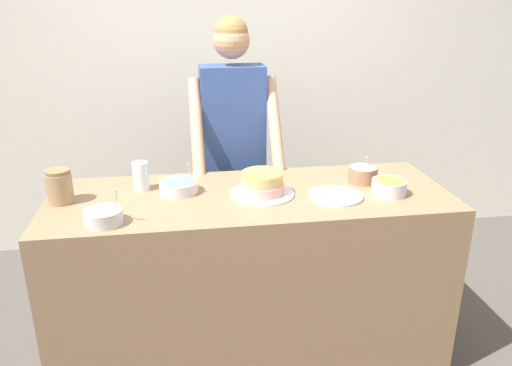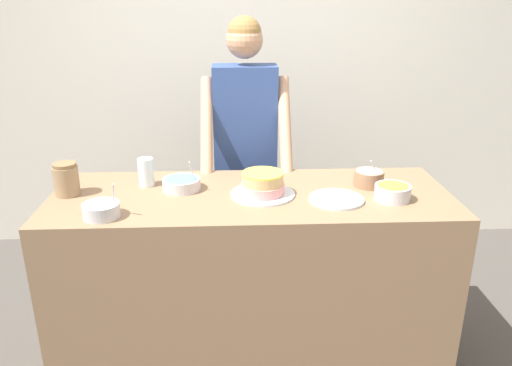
{
  "view_description": "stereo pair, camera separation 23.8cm",
  "coord_description": "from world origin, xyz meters",
  "px_view_note": "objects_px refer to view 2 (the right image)",
  "views": [
    {
      "loc": [
        -0.32,
        -1.88,
        1.84
      ],
      "look_at": [
        0.02,
        0.32,
        1.01
      ],
      "focal_mm": 35.0,
      "sensor_mm": 36.0,
      "label": 1
    },
    {
      "loc": [
        -0.08,
        -1.91,
        1.84
      ],
      "look_at": [
        0.02,
        0.32,
        1.01
      ],
      "focal_mm": 35.0,
      "sensor_mm": 36.0,
      "label": 2
    }
  ],
  "objects_px": {
    "cake": "(263,185)",
    "frosting_bowl_pink": "(101,209)",
    "ceramic_plate": "(336,199)",
    "stoneware_jar": "(66,179)",
    "drinking_glass": "(146,172)",
    "person_baker": "(245,133)",
    "frosting_bowl_blue": "(182,183)",
    "frosting_bowl_white": "(369,178)",
    "frosting_bowl_orange": "(393,192)"
  },
  "relations": [
    {
      "from": "frosting_bowl_orange",
      "to": "drinking_glass",
      "type": "xyz_separation_m",
      "value": [
        -1.2,
        0.25,
        0.03
      ]
    },
    {
      "from": "frosting_bowl_orange",
      "to": "frosting_bowl_pink",
      "type": "relative_size",
      "value": 1.03
    },
    {
      "from": "drinking_glass",
      "to": "cake",
      "type": "bearing_deg",
      "value": -15.25
    },
    {
      "from": "stoneware_jar",
      "to": "frosting_bowl_white",
      "type": "bearing_deg",
      "value": 1.95
    },
    {
      "from": "drinking_glass",
      "to": "ceramic_plate",
      "type": "relative_size",
      "value": 0.55
    },
    {
      "from": "frosting_bowl_orange",
      "to": "stoneware_jar",
      "type": "xyz_separation_m",
      "value": [
        -1.56,
        0.14,
        0.04
      ]
    },
    {
      "from": "frosting_bowl_blue",
      "to": "stoneware_jar",
      "type": "height_order",
      "value": "frosting_bowl_blue"
    },
    {
      "from": "drinking_glass",
      "to": "frosting_bowl_white",
      "type": "bearing_deg",
      "value": -3.0
    },
    {
      "from": "ceramic_plate",
      "to": "frosting_bowl_pink",
      "type": "bearing_deg",
      "value": -172.53
    },
    {
      "from": "cake",
      "to": "frosting_bowl_white",
      "type": "bearing_deg",
      "value": 10.34
    },
    {
      "from": "cake",
      "to": "frosting_bowl_orange",
      "type": "xyz_separation_m",
      "value": [
        0.61,
        -0.09,
        -0.01
      ]
    },
    {
      "from": "cake",
      "to": "frosting_bowl_pink",
      "type": "height_order",
      "value": "frosting_bowl_pink"
    },
    {
      "from": "stoneware_jar",
      "to": "drinking_glass",
      "type": "bearing_deg",
      "value": 16.85
    },
    {
      "from": "drinking_glass",
      "to": "ceramic_plate",
      "type": "height_order",
      "value": "drinking_glass"
    },
    {
      "from": "person_baker",
      "to": "cake",
      "type": "xyz_separation_m",
      "value": [
        0.07,
        -0.67,
        -0.08
      ]
    },
    {
      "from": "person_baker",
      "to": "frosting_bowl_blue",
      "type": "xyz_separation_m",
      "value": [
        -0.33,
        -0.58,
        -0.1
      ]
    },
    {
      "from": "person_baker",
      "to": "stoneware_jar",
      "type": "height_order",
      "value": "person_baker"
    },
    {
      "from": "cake",
      "to": "ceramic_plate",
      "type": "relative_size",
      "value": 1.2
    },
    {
      "from": "drinking_glass",
      "to": "stoneware_jar",
      "type": "xyz_separation_m",
      "value": [
        -0.36,
        -0.11,
        0.01
      ]
    },
    {
      "from": "frosting_bowl_orange",
      "to": "ceramic_plate",
      "type": "relative_size",
      "value": 0.65
    },
    {
      "from": "frosting_bowl_white",
      "to": "stoneware_jar",
      "type": "relative_size",
      "value": 0.98
    },
    {
      "from": "frosting_bowl_orange",
      "to": "person_baker",
      "type": "bearing_deg",
      "value": 131.88
    },
    {
      "from": "frosting_bowl_white",
      "to": "frosting_bowl_blue",
      "type": "bearing_deg",
      "value": -179.61
    },
    {
      "from": "person_baker",
      "to": "frosting_bowl_blue",
      "type": "distance_m",
      "value": 0.67
    },
    {
      "from": "person_baker",
      "to": "stoneware_jar",
      "type": "relative_size",
      "value": 10.86
    },
    {
      "from": "frosting_bowl_blue",
      "to": "frosting_bowl_white",
      "type": "bearing_deg",
      "value": 0.39
    },
    {
      "from": "person_baker",
      "to": "drinking_glass",
      "type": "relative_size",
      "value": 12.15
    },
    {
      "from": "frosting_bowl_orange",
      "to": "frosting_bowl_white",
      "type": "relative_size",
      "value": 1.07
    },
    {
      "from": "frosting_bowl_blue",
      "to": "frosting_bowl_pink",
      "type": "height_order",
      "value": "same"
    },
    {
      "from": "cake",
      "to": "drinking_glass",
      "type": "xyz_separation_m",
      "value": [
        -0.58,
        0.16,
        0.02
      ]
    },
    {
      "from": "frosting_bowl_white",
      "to": "drinking_glass",
      "type": "height_order",
      "value": "frosting_bowl_white"
    },
    {
      "from": "ceramic_plate",
      "to": "stoneware_jar",
      "type": "relative_size",
      "value": 1.62
    },
    {
      "from": "person_baker",
      "to": "frosting_bowl_pink",
      "type": "relative_size",
      "value": 10.67
    },
    {
      "from": "person_baker",
      "to": "frosting_bowl_pink",
      "type": "bearing_deg",
      "value": -126.15
    },
    {
      "from": "cake",
      "to": "ceramic_plate",
      "type": "xyz_separation_m",
      "value": [
        0.35,
        -0.09,
        -0.05
      ]
    },
    {
      "from": "frosting_bowl_white",
      "to": "stoneware_jar",
      "type": "xyz_separation_m",
      "value": [
        -1.49,
        -0.05,
        0.04
      ]
    },
    {
      "from": "frosting_bowl_orange",
      "to": "ceramic_plate",
      "type": "distance_m",
      "value": 0.27
    },
    {
      "from": "cake",
      "to": "drinking_glass",
      "type": "relative_size",
      "value": 2.18
    },
    {
      "from": "person_baker",
      "to": "frosting_bowl_pink",
      "type": "distance_m",
      "value": 1.11
    },
    {
      "from": "drinking_glass",
      "to": "stoneware_jar",
      "type": "bearing_deg",
      "value": -163.15
    },
    {
      "from": "person_baker",
      "to": "stoneware_jar",
      "type": "xyz_separation_m",
      "value": [
        -0.88,
        -0.62,
        -0.05
      ]
    },
    {
      "from": "frosting_bowl_orange",
      "to": "frosting_bowl_white",
      "type": "distance_m",
      "value": 0.2
    },
    {
      "from": "frosting_bowl_pink",
      "to": "ceramic_plate",
      "type": "bearing_deg",
      "value": 7.47
    },
    {
      "from": "person_baker",
      "to": "frosting_bowl_pink",
      "type": "height_order",
      "value": "person_baker"
    },
    {
      "from": "cake",
      "to": "frosting_bowl_pink",
      "type": "distance_m",
      "value": 0.75
    },
    {
      "from": "frosting_bowl_pink",
      "to": "drinking_glass",
      "type": "relative_size",
      "value": 1.14
    },
    {
      "from": "ceramic_plate",
      "to": "frosting_bowl_white",
      "type": "bearing_deg",
      "value": 42.58
    },
    {
      "from": "cake",
      "to": "stoneware_jar",
      "type": "height_order",
      "value": "stoneware_jar"
    },
    {
      "from": "frosting_bowl_pink",
      "to": "drinking_glass",
      "type": "bearing_deg",
      "value": 70.58
    },
    {
      "from": "cake",
      "to": "stoneware_jar",
      "type": "xyz_separation_m",
      "value": [
        -0.95,
        0.05,
        0.03
      ]
    }
  ]
}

